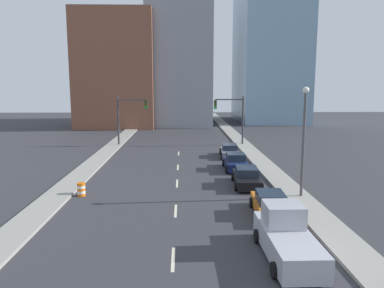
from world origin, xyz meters
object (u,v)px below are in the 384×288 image
(sedan_orange, at_px, (270,205))
(sedan_black, at_px, (247,177))
(traffic_signal_right, at_px, (235,114))
(pickup_truck_silver, at_px, (287,237))
(sedan_gray, at_px, (229,151))
(street_lamp, at_px, (304,134))
(traffic_barrel, at_px, (81,189))
(sedan_navy, at_px, (236,162))
(traffic_signal_left, at_px, (126,114))

(sedan_orange, height_order, sedan_black, sedan_black)
(traffic_signal_right, distance_m, pickup_truck_silver, 32.08)
(sedan_gray, bearing_deg, traffic_signal_right, 81.64)
(traffic_signal_right, bearing_deg, sedan_orange, -93.19)
(street_lamp, xyz_separation_m, sedan_gray, (-3.07, 15.17, -3.84))
(street_lamp, bearing_deg, traffic_barrel, 176.55)
(traffic_signal_right, xyz_separation_m, street_lamp, (1.46, -23.03, 0.43))
(sedan_navy, bearing_deg, pickup_truck_silver, -90.30)
(traffic_signal_left, xyz_separation_m, traffic_signal_right, (13.89, 0.00, 0.00))
(sedan_orange, relative_size, sedan_gray, 1.00)
(traffic_barrel, height_order, sedan_gray, sedan_gray)
(traffic_signal_right, bearing_deg, sedan_black, -95.12)
(traffic_signal_left, height_order, sedan_orange, traffic_signal_left)
(traffic_signal_right, xyz_separation_m, sedan_black, (-1.76, -19.68, -3.38))
(traffic_signal_left, distance_m, sedan_orange, 29.31)
(traffic_signal_left, xyz_separation_m, traffic_barrel, (-0.01, -22.10, -3.57))
(sedan_orange, xyz_separation_m, sedan_navy, (-0.37, 12.25, 0.05))
(pickup_truck_silver, relative_size, sedan_gray, 1.20)
(sedan_navy, height_order, sedan_gray, sedan_navy)
(sedan_navy, xyz_separation_m, sedan_gray, (0.22, 6.22, -0.06))
(pickup_truck_silver, height_order, sedan_navy, pickup_truck_silver)
(traffic_barrel, relative_size, pickup_truck_silver, 0.17)
(sedan_black, bearing_deg, pickup_truck_silver, -88.21)
(sedan_orange, bearing_deg, street_lamp, 51.49)
(traffic_signal_right, distance_m, sedan_orange, 26.59)
(sedan_gray, bearing_deg, traffic_barrel, -127.51)
(traffic_signal_right, bearing_deg, street_lamp, -86.38)
(street_lamp, xyz_separation_m, sedan_navy, (-3.30, 8.95, -3.78))
(traffic_barrel, relative_size, sedan_gray, 0.20)
(traffic_signal_left, distance_m, street_lamp, 27.68)
(traffic_signal_left, bearing_deg, sedan_orange, -64.74)
(traffic_signal_right, relative_size, pickup_truck_silver, 1.13)
(sedan_orange, height_order, sedan_gray, sedan_orange)
(traffic_signal_right, height_order, sedan_navy, traffic_signal_right)
(traffic_signal_left, height_order, street_lamp, street_lamp)
(traffic_barrel, xyz_separation_m, sedan_orange, (12.44, -4.23, 0.17))
(sedan_black, relative_size, sedan_gray, 1.04)
(pickup_truck_silver, height_order, sedan_black, pickup_truck_silver)
(traffic_signal_left, relative_size, traffic_signal_right, 1.00)
(traffic_barrel, relative_size, street_lamp, 0.12)
(traffic_signal_left, xyz_separation_m, sedan_black, (12.13, -19.68, -3.38))
(street_lamp, xyz_separation_m, sedan_orange, (-2.92, -3.30, -3.83))
(traffic_signal_right, relative_size, traffic_barrel, 6.64)
(street_lamp, height_order, sedan_gray, street_lamp)
(sedan_navy, bearing_deg, traffic_signal_left, 130.86)
(pickup_truck_silver, distance_m, sedan_black, 12.18)
(pickup_truck_silver, bearing_deg, sedan_black, 88.28)
(sedan_black, bearing_deg, traffic_signal_left, 124.69)
(street_lamp, bearing_deg, sedan_orange, -131.53)
(traffic_signal_left, distance_m, sedan_gray, 14.97)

